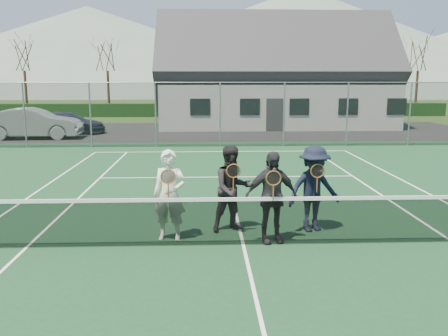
# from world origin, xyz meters

# --- Properties ---
(ground) EXTENTS (220.00, 220.00, 0.00)m
(ground) POSITION_xyz_m (0.00, 20.00, 0.00)
(ground) COLOR #284117
(ground) RESTS_ON ground
(court_surface) EXTENTS (30.00, 30.00, 0.02)m
(court_surface) POSITION_xyz_m (0.00, 0.00, 0.01)
(court_surface) COLOR #14381E
(court_surface) RESTS_ON ground
(tarmac_carpark) EXTENTS (40.00, 12.00, 0.01)m
(tarmac_carpark) POSITION_xyz_m (-4.00, 20.00, 0.01)
(tarmac_carpark) COLOR black
(tarmac_carpark) RESTS_ON ground
(hedge_row) EXTENTS (40.00, 1.20, 1.10)m
(hedge_row) POSITION_xyz_m (0.00, 32.00, 0.55)
(hedge_row) COLOR black
(hedge_row) RESTS_ON ground
(hill_west) EXTENTS (110.00, 110.00, 18.00)m
(hill_west) POSITION_xyz_m (-25.00, 95.00, 9.00)
(hill_west) COLOR slate
(hill_west) RESTS_ON ground
(hill_centre) EXTENTS (120.00, 120.00, 22.00)m
(hill_centre) POSITION_xyz_m (20.00, 95.00, 11.00)
(hill_centre) COLOR slate
(hill_centre) RESTS_ON ground
(car_b) EXTENTS (5.07, 2.02, 1.64)m
(car_b) POSITION_xyz_m (-9.89, 17.00, 0.82)
(car_b) COLOR #9B9DA4
(car_b) RESTS_ON ground
(car_c) EXTENTS (4.49, 2.34, 1.24)m
(car_c) POSITION_xyz_m (-8.73, 19.48, 0.62)
(car_c) COLOR #1A1C35
(car_c) RESTS_ON ground
(court_markings) EXTENTS (11.03, 23.83, 0.01)m
(court_markings) POSITION_xyz_m (0.00, 0.00, 0.02)
(court_markings) COLOR white
(court_markings) RESTS_ON court_surface
(tennis_net) EXTENTS (11.68, 0.08, 1.10)m
(tennis_net) POSITION_xyz_m (0.00, 0.00, 0.54)
(tennis_net) COLOR slate
(tennis_net) RESTS_ON ground
(perimeter_fence) EXTENTS (30.07, 0.07, 3.02)m
(perimeter_fence) POSITION_xyz_m (0.00, 13.50, 1.52)
(perimeter_fence) COLOR slate
(perimeter_fence) RESTS_ON ground
(clubhouse) EXTENTS (15.60, 8.20, 7.70)m
(clubhouse) POSITION_xyz_m (4.00, 24.00, 3.99)
(clubhouse) COLOR silver
(clubhouse) RESTS_ON ground
(tree_a) EXTENTS (3.20, 3.20, 7.77)m
(tree_a) POSITION_xyz_m (-16.00, 33.00, 5.79)
(tree_a) COLOR #382014
(tree_a) RESTS_ON ground
(tree_b) EXTENTS (3.20, 3.20, 7.77)m
(tree_b) POSITION_xyz_m (-9.00, 33.00, 5.79)
(tree_b) COLOR #382014
(tree_b) RESTS_ON ground
(tree_c) EXTENTS (3.20, 3.20, 7.77)m
(tree_c) POSITION_xyz_m (2.00, 33.00, 5.79)
(tree_c) COLOR #332412
(tree_c) RESTS_ON ground
(tree_d) EXTENTS (3.20, 3.20, 7.77)m
(tree_d) POSITION_xyz_m (12.00, 33.00, 5.79)
(tree_d) COLOR #392414
(tree_d) RESTS_ON ground
(tree_e) EXTENTS (3.20, 3.20, 7.77)m
(tree_e) POSITION_xyz_m (18.00, 33.00, 5.79)
(tree_e) COLOR #321D12
(tree_e) RESTS_ON ground
(player_a) EXTENTS (0.71, 0.54, 1.80)m
(player_a) POSITION_xyz_m (-1.42, 0.40, 0.92)
(player_a) COLOR white
(player_a) RESTS_ON court_surface
(player_b) EXTENTS (1.05, 0.94, 1.80)m
(player_b) POSITION_xyz_m (-0.16, 0.91, 0.92)
(player_b) COLOR black
(player_b) RESTS_ON court_surface
(player_c) EXTENTS (1.12, 0.63, 1.80)m
(player_c) POSITION_xyz_m (0.55, 0.18, 0.92)
(player_c) COLOR #242429
(player_c) RESTS_ON court_surface
(player_d) EXTENTS (1.31, 0.97, 1.80)m
(player_d) POSITION_xyz_m (1.53, 0.84, 0.92)
(player_d) COLOR black
(player_d) RESTS_ON court_surface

